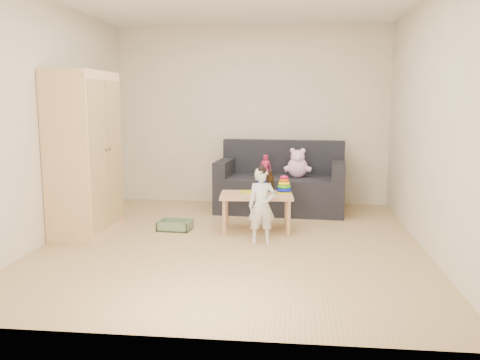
# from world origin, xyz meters

# --- Properties ---
(room) EXTENTS (4.50, 4.50, 4.50)m
(room) POSITION_xyz_m (0.00, 0.00, 1.30)
(room) COLOR tan
(room) RESTS_ON ground
(wardrobe) EXTENTS (0.51, 1.03, 1.85)m
(wardrobe) POSITION_xyz_m (-1.73, 0.24, 0.92)
(wardrobe) COLOR #F0B483
(wardrobe) RESTS_ON ground
(sofa) EXTENTS (1.79, 0.99, 0.49)m
(sofa) POSITION_xyz_m (0.46, 1.65, 0.24)
(sofa) COLOR black
(sofa) RESTS_ON ground
(play_table) EXTENTS (0.88, 0.59, 0.44)m
(play_table) POSITION_xyz_m (0.21, 0.54, 0.22)
(play_table) COLOR #DFA87A
(play_table) RESTS_ON ground
(storage_bin) EXTENTS (0.40, 0.31, 0.11)m
(storage_bin) POSITION_xyz_m (-0.75, 0.48, 0.06)
(storage_bin) COLOR #66815D
(storage_bin) RESTS_ON ground
(toddler) EXTENTS (0.33, 0.25, 0.79)m
(toddler) POSITION_xyz_m (0.31, 0.05, 0.40)
(toddler) COLOR silver
(toddler) RESTS_ON ground
(pink_bear) EXTENTS (0.35, 0.32, 0.33)m
(pink_bear) POSITION_xyz_m (0.69, 1.61, 0.65)
(pink_bear) COLOR #FFBBE4
(pink_bear) RESTS_ON sofa
(doll) EXTENTS (0.17, 0.12, 0.30)m
(doll) POSITION_xyz_m (0.25, 1.61, 0.64)
(doll) COLOR #D12754
(doll) RESTS_ON sofa
(ring_stacker) EXTENTS (0.18, 0.18, 0.21)m
(ring_stacker) POSITION_xyz_m (0.53, 0.64, 0.52)
(ring_stacker) COLOR #DADA0B
(ring_stacker) RESTS_ON play_table
(brown_bottle) EXTENTS (0.09, 0.09, 0.25)m
(brown_bottle) POSITION_xyz_m (0.36, 0.74, 0.55)
(brown_bottle) COLOR black
(brown_bottle) RESTS_ON play_table
(blue_plush) EXTENTS (0.19, 0.15, 0.22)m
(blue_plush) POSITION_xyz_m (0.26, 0.67, 0.55)
(blue_plush) COLOR #1B36F9
(blue_plush) RESTS_ON play_table
(wooden_figure) EXTENTS (0.05, 0.04, 0.11)m
(wooden_figure) POSITION_xyz_m (0.17, 0.54, 0.49)
(wooden_figure) COLOR brown
(wooden_figure) RESTS_ON play_table
(yellow_book) EXTENTS (0.24, 0.24, 0.01)m
(yellow_book) POSITION_xyz_m (0.11, 0.63, 0.45)
(yellow_book) COLOR #BFC815
(yellow_book) RESTS_ON play_table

